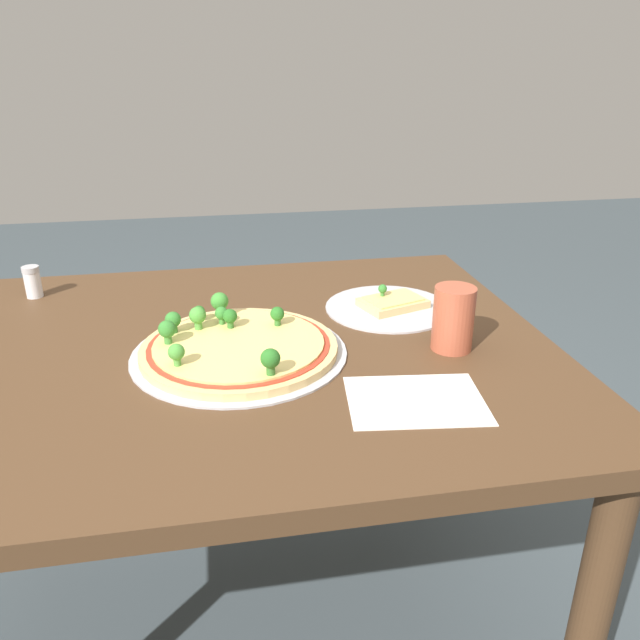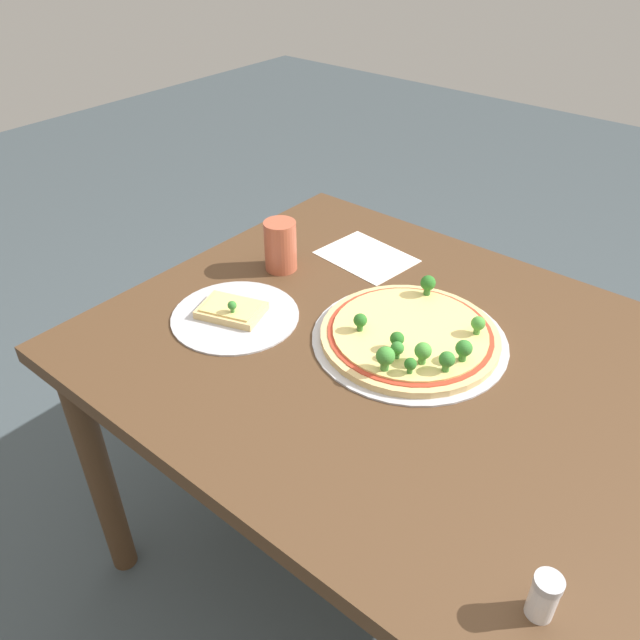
% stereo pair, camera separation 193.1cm
% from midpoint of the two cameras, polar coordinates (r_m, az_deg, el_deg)
% --- Properties ---
extents(ground_plane, '(8.00, 8.00, 0.00)m').
position_cam_midpoint_polar(ground_plane, '(1.35, 15.67, -59.67)').
color(ground_plane, '#3D474C').
extents(dining_table, '(1.25, 0.93, 0.71)m').
position_cam_midpoint_polar(dining_table, '(0.74, 24.18, -52.60)').
color(dining_table, '#4C331E').
rests_on(dining_table, ground_plane).
extents(pizza_tray_whole, '(0.38, 0.38, 0.07)m').
position_cam_midpoint_polar(pizza_tray_whole, '(0.66, 34.49, -50.30)').
color(pizza_tray_whole, '#B7B7BC').
rests_on(pizza_tray_whole, dining_table).
extents(pizza_tray_slice, '(0.26, 0.26, 0.05)m').
position_cam_midpoint_polar(pizza_tray_slice, '(0.87, 44.25, -29.33)').
color(pizza_tray_slice, '#B7B7BC').
rests_on(pizza_tray_slice, dining_table).
extents(drinking_cup, '(0.07, 0.07, 0.12)m').
position_cam_midpoint_polar(drinking_cup, '(0.85, 60.71, -32.63)').
color(drinking_cup, '#AD5138').
rests_on(drinking_cup, dining_table).
extents(condiment_shaker, '(0.04, 0.04, 0.07)m').
position_cam_midpoint_polar(condiment_shaker, '(0.75, -21.99, -30.20)').
color(condiment_shaker, silver).
rests_on(condiment_shaker, dining_table).
extents(paper_menu, '(0.23, 0.18, 0.00)m').
position_cam_midpoint_polar(paper_menu, '(0.81, 69.34, -45.70)').
color(paper_menu, white).
rests_on(paper_menu, dining_table).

